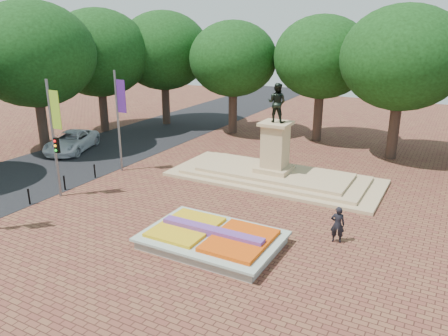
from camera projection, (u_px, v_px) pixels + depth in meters
name	position (u px, v px, depth m)	size (l,w,h in m)	color
ground	(215.00, 225.00, 22.64)	(90.00, 90.00, 0.00)	brown
asphalt_street	(78.00, 159.00, 33.63)	(9.00, 90.00, 0.02)	black
flower_bed	(213.00, 239.00, 20.39)	(6.30, 4.30, 0.91)	gray
monument	(274.00, 167.00, 29.03)	(14.00, 6.00, 6.40)	tan
tree_row_back	(353.00, 67.00, 34.47)	(44.80, 8.80, 10.43)	#33221C
tree_row_street	(24.00, 72.00, 33.39)	(8.40, 25.40, 9.98)	#33221C
banner_poles	(50.00, 135.00, 24.92)	(0.88, 11.17, 7.00)	slate
bollard_row	(47.00, 189.00, 26.10)	(0.12, 13.12, 0.98)	black
van	(71.00, 141.00, 35.49)	(2.68, 5.82, 1.62)	silver
pedestrian	(338.00, 224.00, 20.61)	(0.66, 0.43, 1.82)	black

